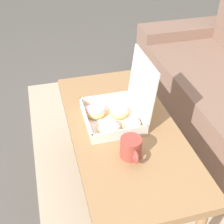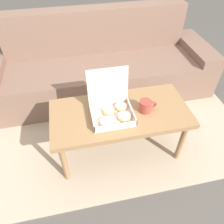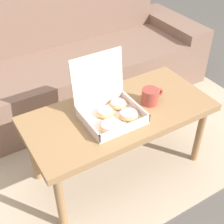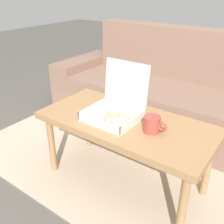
{
  "view_description": "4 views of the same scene",
  "coord_description": "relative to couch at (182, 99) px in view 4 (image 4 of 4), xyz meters",
  "views": [
    {
      "loc": [
        1.11,
        -0.48,
        1.44
      ],
      "look_at": [
        -0.07,
        -0.17,
        0.53
      ],
      "focal_mm": 50.0,
      "sensor_mm": 36.0,
      "label": 1
    },
    {
      "loc": [
        -0.31,
        -1.29,
        1.63
      ],
      "look_at": [
        -0.07,
        -0.17,
        0.53
      ],
      "focal_mm": 35.0,
      "sensor_mm": 36.0,
      "label": 2
    },
    {
      "loc": [
        -0.74,
        -1.28,
        1.55
      ],
      "look_at": [
        -0.07,
        -0.17,
        0.53
      ],
      "focal_mm": 50.0,
      "sensor_mm": 36.0,
      "label": 3
    },
    {
      "loc": [
        0.75,
        -1.3,
        1.23
      ],
      "look_at": [
        -0.07,
        -0.17,
        0.53
      ],
      "focal_mm": 42.0,
      "sensor_mm": 36.0,
      "label": 4
    }
  ],
  "objects": [
    {
      "name": "coffee_table",
      "position": [
        0.0,
        -0.91,
        0.13
      ],
      "size": [
        1.07,
        0.51,
        0.48
      ],
      "color": "#997047",
      "rests_on": "ground_plane"
    },
    {
      "name": "couch",
      "position": [
        0.0,
        0.0,
        0.0
      ],
      "size": [
        2.44,
        0.76,
        0.87
      ],
      "color": "#7A5B4C",
      "rests_on": "ground_plane"
    },
    {
      "name": "area_rug",
      "position": [
        0.0,
        -0.48,
        -0.29
      ],
      "size": [
        2.56,
        1.8,
        0.01
      ],
      "primitive_type": "cube",
      "color": "tan",
      "rests_on": "ground_plane"
    },
    {
      "name": "ground_plane",
      "position": [
        0.0,
        -0.78,
        -0.29
      ],
      "size": [
        12.0,
        12.0,
        0.0
      ],
      "primitive_type": "plane",
      "color": "#514C47"
    },
    {
      "name": "pastry_box",
      "position": [
        -0.07,
        -0.93,
        0.24
      ],
      "size": [
        0.31,
        0.3,
        0.32
      ],
      "color": "silver",
      "rests_on": "coffee_table"
    },
    {
      "name": "coffee_mug",
      "position": [
        0.19,
        -0.94,
        0.23
      ],
      "size": [
        0.14,
        0.09,
        0.09
      ],
      "color": "#993D33",
      "rests_on": "coffee_table"
    }
  ]
}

